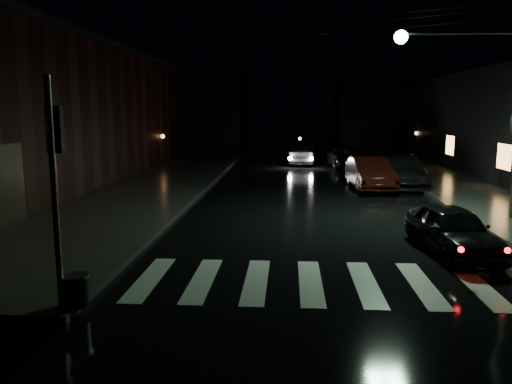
% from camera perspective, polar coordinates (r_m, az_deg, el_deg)
% --- Properties ---
extents(ground, '(120.00, 120.00, 0.00)m').
position_cam_1_polar(ground, '(10.90, -6.59, -10.82)').
color(ground, black).
rests_on(ground, ground).
extents(sidewalk_left, '(6.00, 44.00, 0.15)m').
position_cam_1_polar(sidewalk_left, '(25.30, -12.10, 0.74)').
color(sidewalk_left, '#282826').
rests_on(sidewalk_left, ground).
extents(sidewalk_right, '(4.00, 44.00, 0.15)m').
position_cam_1_polar(sidewalk_right, '(25.66, 22.13, 0.38)').
color(sidewalk_right, '#282826').
rests_on(sidewalk_right, ground).
extents(building_left, '(10.00, 36.00, 7.00)m').
position_cam_1_polar(building_left, '(29.54, -24.56, 7.98)').
color(building_left, black).
rests_on(building_left, ground).
extents(building_far_left, '(14.00, 10.00, 8.00)m').
position_cam_1_polar(building_far_left, '(56.34, -8.56, 9.43)').
color(building_far_left, black).
rests_on(building_far_left, ground).
extents(building_far_right, '(14.00, 10.00, 7.00)m').
position_cam_1_polar(building_far_right, '(56.38, 16.34, 8.65)').
color(building_far_right, black).
rests_on(building_far_right, ground).
extents(crosswalk, '(9.00, 3.00, 0.01)m').
position_cam_1_polar(crosswalk, '(11.26, 9.34, -10.19)').
color(crosswalk, beige).
rests_on(crosswalk, ground).
extents(signal_pole_corner, '(0.68, 0.61, 4.20)m').
position_cam_1_polar(signal_pole_corner, '(9.75, -20.86, -4.32)').
color(signal_pole_corner, slate).
rests_on(signal_pole_corner, ground).
extents(utility_pole, '(4.92, 0.44, 8.00)m').
position_cam_1_polar(utility_pole, '(18.44, 26.37, 11.01)').
color(utility_pole, black).
rests_on(utility_pole, ground).
extents(parked_car_a, '(1.97, 3.91, 1.28)m').
position_cam_1_polar(parked_car_a, '(14.11, 21.58, -4.06)').
color(parked_car_a, black).
rests_on(parked_car_a, ground).
extents(parked_car_b, '(1.88, 4.81, 1.56)m').
position_cam_1_polar(parked_car_b, '(24.52, 12.90, 2.11)').
color(parked_car_b, black).
rests_on(parked_car_b, ground).
extents(parked_car_c, '(2.75, 5.58, 1.56)m').
position_cam_1_polar(parked_car_c, '(25.95, 16.44, 2.35)').
color(parked_car_c, black).
rests_on(parked_car_c, ground).
extents(parked_car_d, '(2.93, 5.27, 1.40)m').
position_cam_1_polar(parked_car_d, '(33.81, 10.39, 3.96)').
color(parked_car_d, black).
rests_on(parked_car_d, ground).
extents(oncoming_car, '(1.95, 4.68, 1.51)m').
position_cam_1_polar(oncoming_car, '(35.33, 5.37, 4.38)').
color(oncoming_car, black).
rests_on(oncoming_car, ground).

